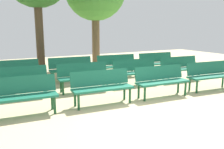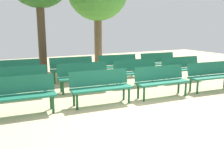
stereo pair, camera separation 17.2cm
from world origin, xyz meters
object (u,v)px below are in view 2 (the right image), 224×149
at_px(bench_r2_c3, 159,62).
at_px(bench_r0_c0, 20,93).
at_px(bench_r1_c3, 182,67).
at_px(bench_r2_c1, 72,67).
at_px(bench_r1_c2, 136,70).
at_px(bench_r0_c3, 211,74).
at_px(bench_r0_c1, 101,85).
at_px(bench_r1_c1, 84,75).
at_px(bench_r2_c0, 16,71).
at_px(bench_r0_c2, 161,79).
at_px(bench_r2_c2, 119,64).
at_px(bench_r1_c0, 19,80).

bearing_deg(bench_r2_c3, bench_r0_c0, -152.80).
bearing_deg(bench_r1_c3, bench_r2_c1, 158.43).
bearing_deg(bench_r1_c3, bench_r1_c2, 178.79).
distance_m(bench_r0_c3, bench_r2_c3, 2.93).
height_order(bench_r0_c1, bench_r0_c3, same).
xyz_separation_m(bench_r1_c1, bench_r2_c1, (0.12, 1.52, 0.00)).
bearing_deg(bench_r0_c3, bench_r2_c1, 142.62).
bearing_deg(bench_r0_c0, bench_r1_c3, 14.19).
bearing_deg(bench_r0_c0, bench_r2_c0, 89.94).
height_order(bench_r1_c3, bench_r2_c0, same).
distance_m(bench_r0_c1, bench_r2_c1, 2.96).
relative_size(bench_r0_c1, bench_r2_c1, 1.00).
xyz_separation_m(bench_r0_c1, bench_r1_c2, (1.95, 1.35, 0.00)).
bearing_deg(bench_r0_c3, bench_r2_c3, 90.90).
xyz_separation_m(bench_r0_c2, bench_r2_c0, (-3.55, 3.29, 0.00)).
xyz_separation_m(bench_r1_c1, bench_r2_c0, (-1.80, 1.68, 0.00)).
height_order(bench_r0_c1, bench_r1_c2, same).
distance_m(bench_r0_c3, bench_r1_c3, 1.45).
bearing_deg(bench_r1_c1, bench_r2_c2, 40.05).
distance_m(bench_r0_c2, bench_r2_c0, 4.84).
xyz_separation_m(bench_r1_c0, bench_r2_c3, (5.73, 1.00, 0.00)).
bearing_deg(bench_r0_c2, bench_r0_c3, 0.07).
bearing_deg(bench_r2_c0, bench_r0_c1, -57.77).
height_order(bench_r1_c0, bench_r1_c1, same).
bearing_deg(bench_r2_c1, bench_r1_c3, -21.72).
bearing_deg(bench_r2_c2, bench_r1_c0, -157.46).
relative_size(bench_r0_c0, bench_r1_c3, 1.00).
bearing_deg(bench_r2_c0, bench_r2_c3, -1.72).
bearing_deg(bench_r2_c1, bench_r1_c1, -89.94).
bearing_deg(bench_r2_c3, bench_r2_c2, 179.24).
bearing_deg(bench_r2_c3, bench_r2_c1, 179.49).
relative_size(bench_r0_c0, bench_r2_c3, 1.00).
bearing_deg(bench_r2_c2, bench_r0_c3, -56.35).
distance_m(bench_r0_c1, bench_r1_c0, 2.44).
bearing_deg(bench_r2_c0, bench_r1_c2, -22.49).
bearing_deg(bench_r1_c2, bench_r2_c1, 143.32).
relative_size(bench_r0_c1, bench_r1_c2, 1.00).
bearing_deg(bench_r1_c0, bench_r1_c1, -1.75).
bearing_deg(bench_r2_c0, bench_r1_c0, -89.88).
xyz_separation_m(bench_r2_c0, bench_r2_c1, (1.92, -0.16, 0.00)).
bearing_deg(bench_r0_c3, bench_r0_c2, -178.18).
xyz_separation_m(bench_r1_c0, bench_r2_c1, (2.00, 1.31, 0.00)).
bearing_deg(bench_r0_c1, bench_r2_c1, 90.67).
xyz_separation_m(bench_r0_c1, bench_r1_c0, (-1.81, 1.64, 0.00)).
bearing_deg(bench_r0_c2, bench_r1_c1, 141.20).
bearing_deg(bench_r2_c2, bench_r0_c2, -88.66).
xyz_separation_m(bench_r1_c0, bench_r2_c0, (0.08, 1.48, 0.00)).
distance_m(bench_r2_c1, bench_r2_c2, 1.87).
height_order(bench_r1_c3, bench_r2_c2, same).
height_order(bench_r1_c0, bench_r2_c3, same).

